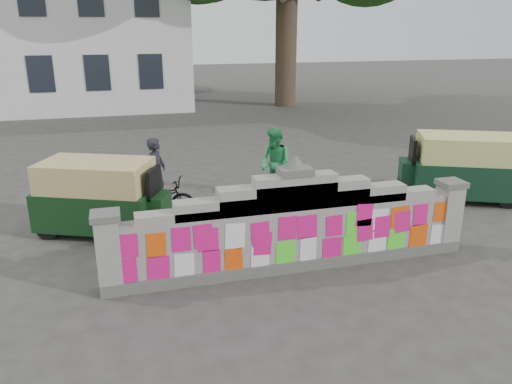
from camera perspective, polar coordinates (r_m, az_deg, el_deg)
The scene contains 8 objects.
ground at distance 8.77m, azimuth 4.23°, elevation -8.61°, with size 100.00×100.00×0.00m, color #383533.
parapet_wall at distance 8.46m, azimuth 4.36°, elevation -4.10°, with size 6.48×0.44×2.01m.
building at distance 29.63m, azimuth -25.12°, elevation 16.77°, with size 16.00×10.00×8.90m.
cyclist_bike at distance 11.07m, azimuth -11.08°, elevation -0.58°, with size 0.59×1.70×0.89m, color black.
cyclist_rider at distance 10.98m, azimuth -11.17°, elevation 0.95°, with size 0.55×0.36×1.51m, color black.
pedestrian at distance 11.97m, azimuth 2.20°, elevation 3.24°, with size 0.83×0.65×1.71m, color #29974F.
rickshaw_left at distance 10.43m, azimuth -17.31°, elevation -0.43°, with size 2.73×2.05×1.47m.
rickshaw_right at distance 12.91m, azimuth 22.51°, elevation 2.73°, with size 2.88×2.19×1.56m.
Camera 1 is at (-2.73, -7.34, 3.97)m, focal length 35.00 mm.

